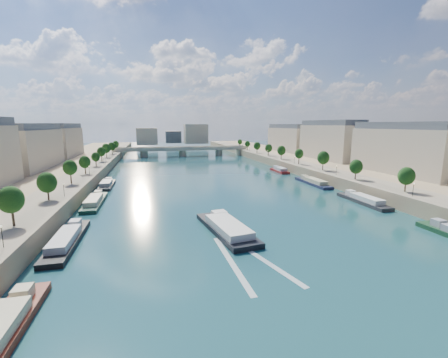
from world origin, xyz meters
TOP-DOWN VIEW (x-y plane):
  - ground at (0.00, 100.00)m, footprint 700.00×700.00m
  - quay_left at (-72.00, 100.00)m, footprint 44.00×520.00m
  - quay_right at (72.00, 100.00)m, footprint 44.00×520.00m
  - pave_left at (-57.00, 100.00)m, footprint 14.00×520.00m
  - pave_right at (57.00, 100.00)m, footprint 14.00×520.00m
  - trees_left at (-55.00, 102.00)m, footprint 4.80×268.80m
  - trees_right at (55.00, 110.00)m, footprint 4.80×268.80m
  - lamps_left at (-52.50, 90.00)m, footprint 0.36×200.36m
  - lamps_right at (52.50, 105.00)m, footprint 0.36×200.36m
  - buildings_left at (-85.00, 112.00)m, footprint 16.00×226.00m
  - buildings_right at (85.00, 112.00)m, footprint 16.00×226.00m
  - skyline at (3.19, 319.52)m, footprint 79.00×42.00m
  - bridge at (0.00, 228.85)m, footprint 112.00×12.00m
  - tour_barge at (-7.94, 41.48)m, footprint 11.50×27.57m
  - wake at (-7.94, 24.85)m, footprint 11.39×26.02m
  - moored_barges_left at (-45.50, 43.19)m, footprint 5.00×151.36m
  - moored_barges_right at (45.50, 55.24)m, footprint 5.00×163.70m

SIDE VIEW (x-z plane):
  - ground at x=0.00m, z-range 0.00..0.00m
  - wake at x=-7.94m, z-range 0.00..0.04m
  - moored_barges_left at x=-45.50m, z-range -0.96..2.64m
  - moored_barges_right at x=45.50m, z-range -0.96..2.64m
  - tour_barge at x=-7.94m, z-range -0.87..2.84m
  - quay_left at x=-72.00m, z-range 0.00..5.00m
  - quay_right at x=72.00m, z-range 0.00..5.00m
  - pave_left at x=-57.00m, z-range 5.00..5.10m
  - pave_right at x=57.00m, z-range 5.00..5.10m
  - bridge at x=0.00m, z-range 1.01..9.16m
  - lamps_left at x=-52.50m, z-range 5.64..9.92m
  - lamps_right at x=52.50m, z-range 5.64..9.92m
  - trees_left at x=-55.00m, z-range 6.35..14.61m
  - trees_right at x=55.00m, z-range 6.35..14.61m
  - skyline at x=3.19m, z-range 3.66..25.66m
  - buildings_left at x=-85.00m, z-range 4.85..28.05m
  - buildings_right at x=85.00m, z-range 4.85..28.05m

